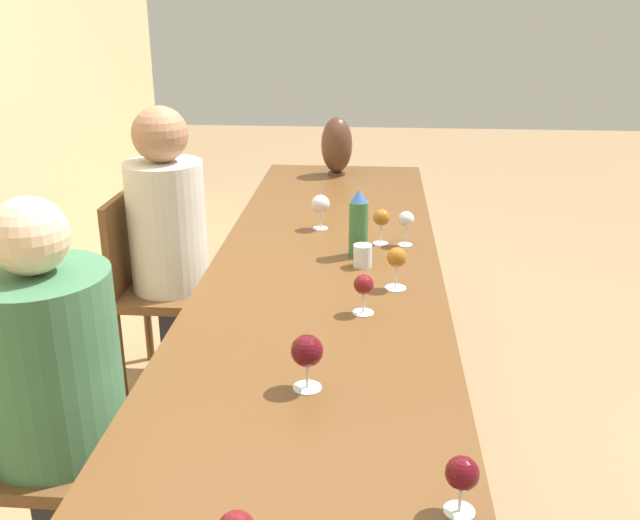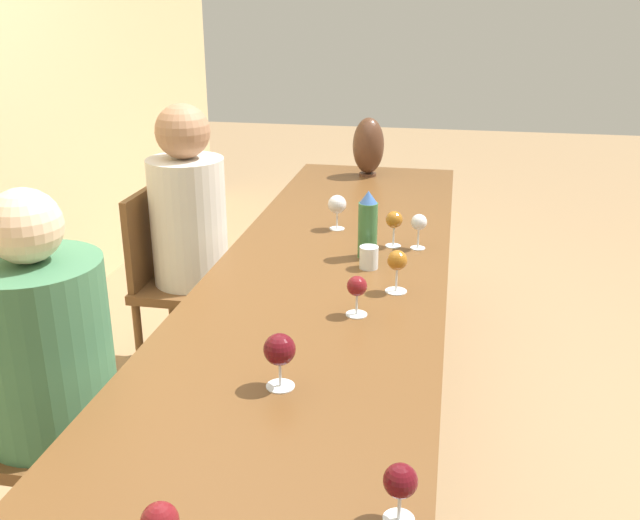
{
  "view_description": "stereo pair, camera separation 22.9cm",
  "coord_description": "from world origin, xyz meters",
  "px_view_note": "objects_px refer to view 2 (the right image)",
  "views": [
    {
      "loc": [
        -2.35,
        -0.17,
        1.66
      ],
      "look_at": [
        -0.21,
        0.0,
        0.86
      ],
      "focal_mm": 40.0,
      "sensor_mm": 36.0,
      "label": 1
    },
    {
      "loc": [
        -2.32,
        -0.4,
        1.66
      ],
      "look_at": [
        -0.21,
        0.0,
        0.86
      ],
      "focal_mm": 40.0,
      "sensor_mm": 36.0,
      "label": 2
    }
  ],
  "objects_px": {
    "person_far": "(192,236)",
    "wine_glass_4": "(397,262)",
    "person_near": "(53,379)",
    "wine_glass_2": "(419,223)",
    "wine_glass_1": "(337,205)",
    "wine_glass_3": "(400,482)",
    "wine_glass_5": "(394,221)",
    "chair_near": "(34,421)",
    "wine_glass_7": "(357,288)",
    "chair_far": "(179,276)",
    "water_bottle": "(368,225)",
    "wine_glass_0": "(280,351)",
    "vase": "(368,146)",
    "water_tumbler": "(369,258)"
  },
  "relations": [
    {
      "from": "water_tumbler",
      "to": "chair_far",
      "type": "distance_m",
      "value": 1.05
    },
    {
      "from": "water_tumbler",
      "to": "wine_glass_0",
      "type": "relative_size",
      "value": 0.56
    },
    {
      "from": "wine_glass_0",
      "to": "person_near",
      "type": "relative_size",
      "value": 0.12
    },
    {
      "from": "person_near",
      "to": "wine_glass_2",
      "type": "bearing_deg",
      "value": -45.54
    },
    {
      "from": "wine_glass_5",
      "to": "person_near",
      "type": "xyz_separation_m",
      "value": [
        -0.96,
        0.88,
        -0.23
      ]
    },
    {
      "from": "wine_glass_5",
      "to": "wine_glass_7",
      "type": "height_order",
      "value": "wine_glass_5"
    },
    {
      "from": "chair_near",
      "to": "person_near",
      "type": "distance_m",
      "value": 0.17
    },
    {
      "from": "water_bottle",
      "to": "person_far",
      "type": "relative_size",
      "value": 0.2
    },
    {
      "from": "wine_glass_7",
      "to": "chair_near",
      "type": "distance_m",
      "value": 1.03
    },
    {
      "from": "water_tumbler",
      "to": "person_far",
      "type": "relative_size",
      "value": 0.06
    },
    {
      "from": "wine_glass_1",
      "to": "wine_glass_2",
      "type": "distance_m",
      "value": 0.38
    },
    {
      "from": "water_bottle",
      "to": "water_tumbler",
      "type": "distance_m",
      "value": 0.14
    },
    {
      "from": "person_far",
      "to": "wine_glass_7",
      "type": "bearing_deg",
      "value": -135.1
    },
    {
      "from": "wine_glass_7",
      "to": "chair_far",
      "type": "distance_m",
      "value": 1.28
    },
    {
      "from": "wine_glass_2",
      "to": "chair_near",
      "type": "distance_m",
      "value": 1.47
    },
    {
      "from": "person_far",
      "to": "wine_glass_4",
      "type": "bearing_deg",
      "value": -124.19
    },
    {
      "from": "person_far",
      "to": "wine_glass_1",
      "type": "bearing_deg",
      "value": -92.41
    },
    {
      "from": "wine_glass_7",
      "to": "person_near",
      "type": "xyz_separation_m",
      "value": [
        -0.32,
        0.82,
        -0.21
      ]
    },
    {
      "from": "person_far",
      "to": "person_near",
      "type": "bearing_deg",
      "value": -179.81
    },
    {
      "from": "wine_glass_3",
      "to": "person_near",
      "type": "xyz_separation_m",
      "value": [
        0.54,
        1.02,
        -0.21
      ]
    },
    {
      "from": "wine_glass_2",
      "to": "chair_far",
      "type": "distance_m",
      "value": 1.13
    },
    {
      "from": "wine_glass_5",
      "to": "water_bottle",
      "type": "bearing_deg",
      "value": 148.36
    },
    {
      "from": "wine_glass_2",
      "to": "wine_glass_4",
      "type": "distance_m",
      "value": 0.43
    },
    {
      "from": "wine_glass_3",
      "to": "person_far",
      "type": "height_order",
      "value": "person_far"
    },
    {
      "from": "wine_glass_7",
      "to": "chair_near",
      "type": "relative_size",
      "value": 0.14
    },
    {
      "from": "wine_glass_5",
      "to": "chair_near",
      "type": "xyz_separation_m",
      "value": [
        -0.96,
        0.96,
        -0.37
      ]
    },
    {
      "from": "wine_glass_5",
      "to": "chair_near",
      "type": "relative_size",
      "value": 0.16
    },
    {
      "from": "vase",
      "to": "wine_glass_3",
      "type": "xyz_separation_m",
      "value": [
        -2.59,
        -0.38,
        -0.07
      ]
    },
    {
      "from": "wine_glass_0",
      "to": "wine_glass_4",
      "type": "xyz_separation_m",
      "value": [
        0.65,
        -0.23,
        0.0
      ]
    },
    {
      "from": "wine_glass_3",
      "to": "wine_glass_5",
      "type": "xyz_separation_m",
      "value": [
        1.5,
        0.15,
        0.02
      ]
    },
    {
      "from": "chair_near",
      "to": "chair_far",
      "type": "xyz_separation_m",
      "value": [
        1.16,
        0.0,
        0.0
      ]
    },
    {
      "from": "water_bottle",
      "to": "vase",
      "type": "height_order",
      "value": "vase"
    },
    {
      "from": "wine_glass_1",
      "to": "chair_near",
      "type": "distance_m",
      "value": 1.39
    },
    {
      "from": "wine_glass_2",
      "to": "person_far",
      "type": "relative_size",
      "value": 0.11
    },
    {
      "from": "person_near",
      "to": "wine_glass_0",
      "type": "bearing_deg",
      "value": -99.97
    },
    {
      "from": "chair_far",
      "to": "person_near",
      "type": "relative_size",
      "value": 0.73
    },
    {
      "from": "wine_glass_0",
      "to": "person_far",
      "type": "bearing_deg",
      "value": 28.77
    },
    {
      "from": "water_bottle",
      "to": "wine_glass_3",
      "type": "relative_size",
      "value": 2.1
    },
    {
      "from": "wine_glass_2",
      "to": "wine_glass_5",
      "type": "bearing_deg",
      "value": 85.31
    },
    {
      "from": "water_bottle",
      "to": "chair_near",
      "type": "xyz_separation_m",
      "value": [
        -0.83,
        0.88,
        -0.39
      ]
    },
    {
      "from": "wine_glass_1",
      "to": "wine_glass_3",
      "type": "relative_size",
      "value": 1.2
    },
    {
      "from": "wine_glass_3",
      "to": "wine_glass_4",
      "type": "distance_m",
      "value": 1.07
    },
    {
      "from": "wine_glass_5",
      "to": "person_near",
      "type": "bearing_deg",
      "value": 137.58
    },
    {
      "from": "wine_glass_3",
      "to": "chair_near",
      "type": "bearing_deg",
      "value": 63.88
    },
    {
      "from": "vase",
      "to": "wine_glass_2",
      "type": "xyz_separation_m",
      "value": [
        -1.09,
        -0.33,
        -0.06
      ]
    },
    {
      "from": "wine_glass_0",
      "to": "chair_near",
      "type": "bearing_deg",
      "value": 81.05
    },
    {
      "from": "person_near",
      "to": "wine_glass_5",
      "type": "bearing_deg",
      "value": -42.42
    },
    {
      "from": "person_far",
      "to": "wine_glass_3",
      "type": "bearing_deg",
      "value": -148.82
    },
    {
      "from": "wine_glass_0",
      "to": "wine_glass_7",
      "type": "height_order",
      "value": "wine_glass_0"
    },
    {
      "from": "vase",
      "to": "wine_glass_4",
      "type": "height_order",
      "value": "vase"
    }
  ]
}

